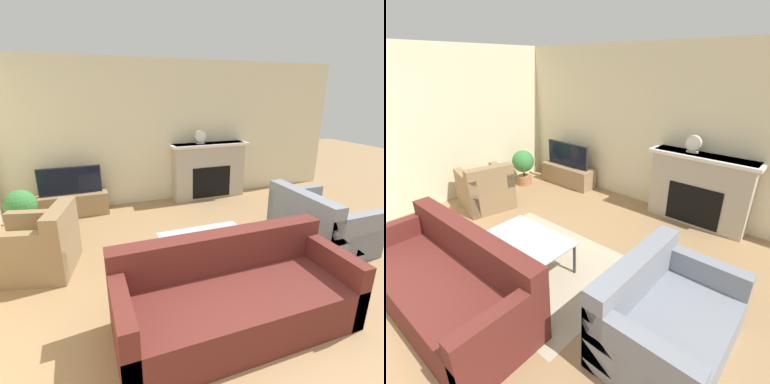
{
  "view_description": "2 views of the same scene",
  "coord_description": "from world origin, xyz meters",
  "views": [
    {
      "loc": [
        -1.24,
        -1.26,
        2.1
      ],
      "look_at": [
        0.24,
        2.74,
        0.68
      ],
      "focal_mm": 28.0,
      "sensor_mm": 36.0,
      "label": 1
    },
    {
      "loc": [
        2.55,
        -0.19,
        2.39
      ],
      "look_at": [
        0.14,
        2.6,
        0.79
      ],
      "focal_mm": 28.0,
      "sensor_mm": 36.0,
      "label": 2
    }
  ],
  "objects": [
    {
      "name": "armchair_by_window",
      "position": [
        -1.86,
        2.43,
        0.3
      ],
      "size": [
        1.03,
        0.97,
        0.82
      ],
      "rotation": [
        0.0,
        0.0,
        -1.81
      ],
      "color": "#8C704C",
      "rests_on": "ground_plane"
    },
    {
      "name": "tv",
      "position": [
        -1.49,
        4.16,
        0.65
      ],
      "size": [
        1.04,
        0.06,
        0.49
      ],
      "color": "#232328",
      "rests_on": "tv_stand"
    },
    {
      "name": "area_rug",
      "position": [
        0.06,
        1.87,
        0.0
      ],
      "size": [
        2.28,
        1.75,
        0.0
      ],
      "color": "#B7A88E",
      "rests_on": "ground_plane"
    },
    {
      "name": "mantel_clock",
      "position": [
        0.99,
        4.27,
        1.27
      ],
      "size": [
        0.23,
        0.07,
        0.26
      ],
      "color": "beige",
      "rests_on": "fireplace"
    },
    {
      "name": "tv_stand",
      "position": [
        -1.49,
        4.16,
        0.2
      ],
      "size": [
        1.21,
        0.39,
        0.4
      ],
      "color": "#997A56",
      "rests_on": "ground_plane"
    },
    {
      "name": "coffee_table",
      "position": [
        0.06,
        1.82,
        0.38
      ],
      "size": [
        1.08,
        0.55,
        0.42
      ],
      "color": "#333338",
      "rests_on": "ground_plane"
    },
    {
      "name": "wall_back",
      "position": [
        0.0,
        4.47,
        1.35
      ],
      "size": [
        8.27,
        0.06,
        2.7
      ],
      "color": "beige",
      "rests_on": "ground_plane"
    },
    {
      "name": "potted_plant",
      "position": [
        -2.19,
        3.55,
        0.44
      ],
      "size": [
        0.45,
        0.45,
        0.73
      ],
      "color": "#AD704C",
      "rests_on": "ground_plane"
    },
    {
      "name": "fireplace",
      "position": [
        1.18,
        4.27,
        0.59
      ],
      "size": [
        1.61,
        0.39,
        1.13
      ],
      "color": "#B2A899",
      "rests_on": "ground_plane"
    },
    {
      "name": "couch_loveseat",
      "position": [
        1.84,
        1.81,
        0.29
      ],
      "size": [
        0.94,
        1.31,
        0.82
      ],
      "rotation": [
        0.0,
        0.0,
        1.57
      ],
      "color": "gray",
      "rests_on": "ground_plane"
    },
    {
      "name": "wall_left",
      "position": [
        -2.67,
        2.22,
        1.35
      ],
      "size": [
        0.06,
        7.44,
        2.7
      ],
      "color": "beige",
      "rests_on": "ground_plane"
    },
    {
      "name": "couch_sectional",
      "position": [
        -0.07,
        0.79,
        0.29
      ],
      "size": [
        2.2,
        0.9,
        0.82
      ],
      "color": "#5B231E",
      "rests_on": "ground_plane"
    }
  ]
}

